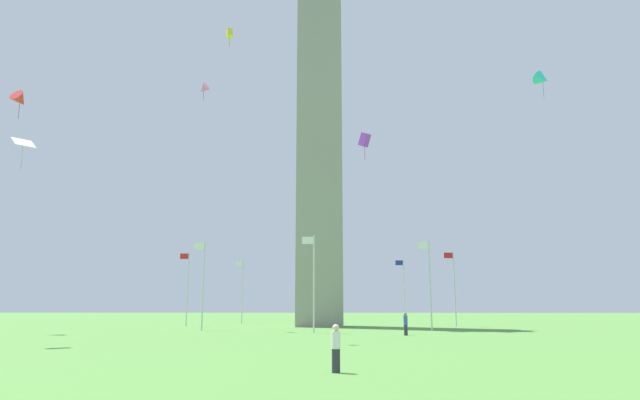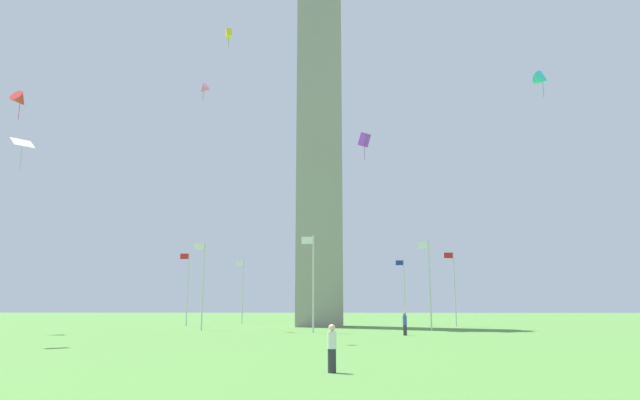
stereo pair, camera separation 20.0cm
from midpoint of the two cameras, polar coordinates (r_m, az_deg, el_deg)
name	(u,v)px [view 1 (the left image)]	position (r m, az deg, el deg)	size (l,w,h in m)	color
ground_plane	(320,326)	(63.83, -0.09, -12.92)	(260.00, 260.00, 0.00)	#548C3D
obelisk_monument	(320,124)	(67.38, -0.09, 7.90)	(5.27, 5.27, 47.95)	gray
flagpole_n	(187,285)	(66.19, -13.64, -8.57)	(1.12, 0.14, 8.41)	silver
flagpole_ne	(203,281)	(54.61, -12.11, -8.20)	(1.12, 0.14, 8.41)	silver
flagpole_e	(313,279)	(48.57, -0.83, -8.13)	(1.12, 0.14, 8.41)	silver
flagpole_se	(430,281)	(53.65, 11.14, -8.19)	(1.12, 0.14, 8.41)	silver
flagpole_s	(454,285)	(65.07, 13.59, -8.54)	(1.12, 0.14, 8.41)	silver
flagpole_sw	(404,288)	(75.06, 8.55, -8.99)	(1.12, 0.14, 8.41)	silver
flagpole_w	(323,289)	(79.10, 0.28, -9.20)	(1.12, 0.14, 8.41)	silver
flagpole_nw	(242,288)	(75.75, -8.13, -9.02)	(1.12, 0.14, 8.41)	silver
person_blue_shirt	(406,324)	(44.67, 8.71, -12.54)	(0.32, 0.32, 1.76)	#2D2D38
person_white_shirt	(336,349)	(19.73, 1.35, -15.09)	(0.32, 0.32, 1.63)	#2D2D38
kite_cyan_delta	(543,79)	(59.96, 21.91, 11.50)	(2.19, 2.26, 2.83)	#33C6D1
kite_white_diamond	(23,143)	(40.56, -28.43, 5.17)	(1.65, 1.66, 2.14)	white
kite_purple_box	(365,140)	(58.22, 4.52, 6.21)	(1.42, 1.41, 2.93)	purple
kite_red_delta	(20,100)	(62.00, -28.65, 9.07)	(1.81, 2.10, 2.89)	red
kite_yellow_box	(230,33)	(45.05, -9.44, 16.62)	(0.61, 0.72, 1.53)	yellow
kite_pink_delta	(204,89)	(61.48, -12.02, 11.15)	(1.56, 1.42, 2.02)	pink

